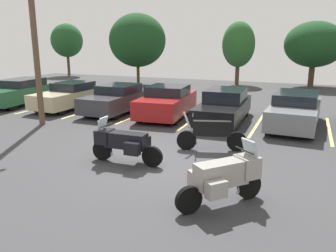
# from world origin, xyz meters

# --- Properties ---
(ground) EXTENTS (44.00, 44.00, 0.10)m
(ground) POSITION_xyz_m (0.00, 0.00, -0.05)
(ground) COLOR #38383A
(motorcycle_touring) EXTENTS (2.29, 0.97, 1.37)m
(motorcycle_touring) POSITION_xyz_m (-0.70, -0.53, 0.65)
(motorcycle_touring) COLOR black
(motorcycle_touring) RESTS_ON ground
(motorcycle_second) EXTENTS (1.59, 1.75, 1.45)m
(motorcycle_second) POSITION_xyz_m (2.71, -2.07, 0.68)
(motorcycle_second) COLOR black
(motorcycle_second) RESTS_ON ground
(motorcycle_third) EXTENTS (2.26, 0.88, 1.31)m
(motorcycle_third) POSITION_xyz_m (1.40, 1.64, 0.59)
(motorcycle_third) COLOR black
(motorcycle_third) RESTS_ON ground
(parking_stripes) EXTENTS (20.36, 4.88, 0.01)m
(parking_stripes) POSITION_xyz_m (-2.00, 6.03, 0.00)
(parking_stripes) COLOR #EAE066
(parking_stripes) RESTS_ON ground
(car_green) EXTENTS (2.09, 4.70, 1.45)m
(car_green) POSITION_xyz_m (-10.89, 5.78, 0.73)
(car_green) COLOR #235638
(car_green) RESTS_ON ground
(car_champagne) EXTENTS (1.97, 4.49, 1.39)m
(car_champagne) POSITION_xyz_m (-7.61, 5.94, 0.68)
(car_champagne) COLOR #C1B289
(car_champagne) RESTS_ON ground
(car_charcoal) EXTENTS (1.90, 4.64, 1.40)m
(car_charcoal) POSITION_xyz_m (-4.71, 6.04, 0.68)
(car_charcoal) COLOR #38383D
(car_charcoal) RESTS_ON ground
(car_red) EXTENTS (2.27, 4.45, 1.48)m
(car_red) POSITION_xyz_m (-1.95, 5.94, 0.71)
(car_red) COLOR maroon
(car_red) RESTS_ON ground
(car_black) EXTENTS (1.92, 4.85, 1.45)m
(car_black) POSITION_xyz_m (0.83, 5.89, 0.70)
(car_black) COLOR black
(car_black) RESTS_ON ground
(car_grey) EXTENTS (2.11, 4.90, 1.44)m
(car_grey) POSITION_xyz_m (3.83, 6.17, 0.72)
(car_grey) COLOR slate
(car_grey) RESTS_ON ground
(utility_pole) EXTENTS (0.57, 1.77, 9.28)m
(utility_pole) POSITION_xyz_m (-6.43, 2.42, 4.82)
(utility_pole) COLOR brown
(utility_pole) RESTS_ON ground
(tree_left) EXTENTS (2.63, 2.63, 5.07)m
(tree_left) POSITION_xyz_m (-1.25, 19.56, 3.23)
(tree_left) COLOR #4C3823
(tree_left) RESTS_ON ground
(tree_rear) EXTENTS (4.54, 4.54, 5.68)m
(tree_rear) POSITION_xyz_m (-8.75, 16.33, 3.56)
(tree_rear) COLOR #4C3823
(tree_rear) RESTS_ON ground
(tree_center_right) EXTENTS (3.19, 3.19, 5.22)m
(tree_center_right) POSITION_xyz_m (-18.88, 20.44, 3.54)
(tree_center_right) COLOR #4C3823
(tree_center_right) RESTS_ON ground
(tree_far_left) EXTENTS (4.51, 4.51, 5.02)m
(tree_far_left) POSITION_xyz_m (4.44, 20.42, 3.26)
(tree_far_left) COLOR #4C3823
(tree_far_left) RESTS_ON ground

